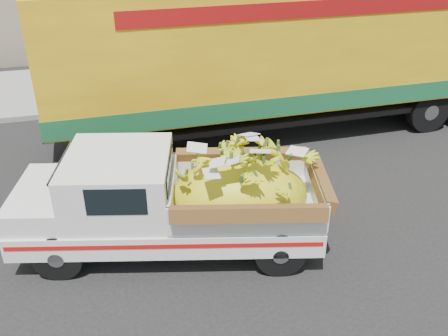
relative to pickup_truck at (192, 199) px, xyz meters
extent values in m
plane|color=black|center=(1.14, -0.33, -0.96)|extent=(100.00, 100.00, 0.00)
cube|color=gray|center=(1.14, 6.59, -0.89)|extent=(60.00, 0.25, 0.15)
cube|color=gray|center=(1.14, 8.69, -0.89)|extent=(60.00, 4.00, 0.14)
cylinder|color=black|center=(-2.26, -0.28, -0.55)|extent=(0.86, 0.42, 0.82)
cylinder|color=black|center=(-1.90, 1.26, -0.55)|extent=(0.86, 0.42, 0.82)
cylinder|color=black|center=(1.22, -1.10, -0.55)|extent=(0.86, 0.42, 0.82)
cylinder|color=black|center=(1.58, 0.44, -0.55)|extent=(0.86, 0.42, 0.82)
cube|color=silver|center=(-0.39, 0.09, -0.36)|extent=(5.38, 2.96, 0.42)
cube|color=#A50F0C|center=(-0.61, -0.81, -0.29)|extent=(4.86, 1.15, 0.08)
cube|color=silver|center=(-2.83, 0.67, -0.47)|extent=(0.52, 1.78, 0.15)
cube|color=silver|center=(-2.42, 0.57, 0.05)|extent=(1.29, 1.90, 0.39)
cube|color=silver|center=(-1.16, 0.27, 0.34)|extent=(2.04, 2.11, 0.97)
cube|color=black|center=(-1.26, -0.62, 0.52)|extent=(0.90, 0.22, 0.45)
cube|color=silver|center=(0.87, -0.20, 0.13)|extent=(2.85, 2.36, 0.55)
ellipsoid|color=yellow|center=(0.77, -0.18, 0.01)|extent=(2.53, 1.95, 1.39)
cylinder|color=black|center=(8.02, 5.20, -0.41)|extent=(1.10, 0.33, 1.10)
cylinder|color=black|center=(6.85, 3.18, -0.41)|extent=(1.10, 0.33, 1.10)
cylinder|color=black|center=(6.82, 5.18, -0.41)|extent=(1.10, 0.33, 1.10)
cylinder|color=black|center=(-1.15, 3.08, -0.41)|extent=(1.10, 0.33, 1.10)
cylinder|color=black|center=(-1.18, 5.08, -0.41)|extent=(1.10, 0.33, 1.10)
cube|color=black|center=(3.33, 4.14, -0.18)|extent=(12.01, 1.15, 0.36)
cube|color=gold|center=(3.33, 4.14, 1.42)|extent=(11.79, 2.65, 2.84)
cube|color=#18542F|center=(3.33, 4.14, 0.25)|extent=(11.85, 2.67, 0.45)
cube|color=maroon|center=(3.35, 2.88, 2.39)|extent=(8.40, 0.13, 0.35)
camera|label=1|loc=(-1.27, -7.02, 4.59)|focal=40.00mm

